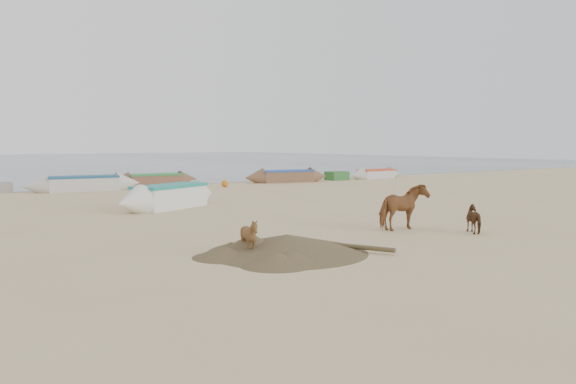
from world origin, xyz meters
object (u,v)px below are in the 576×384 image
object	(u,v)px
cow_adult	(403,207)
near_canoe	(170,196)
calf_right	(477,219)
calf_front	(250,238)

from	to	relation	value
cow_adult	near_canoe	xyz separation A→B (m)	(-3.70, 9.82, -0.23)
cow_adult	calf_right	size ratio (longest dim) A/B	2.01
calf_right	near_canoe	world-z (taller)	near_canoe
calf_right	near_canoe	size ratio (longest dim) A/B	0.15
near_canoe	calf_right	bearing A→B (deg)	-92.12
calf_front	near_canoe	bearing A→B (deg)	132.98
cow_adult	calf_right	world-z (taller)	cow_adult
calf_front	cow_adult	bearing A→B (deg)	64.23
cow_adult	calf_front	bearing A→B (deg)	96.32
cow_adult	calf_front	world-z (taller)	cow_adult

